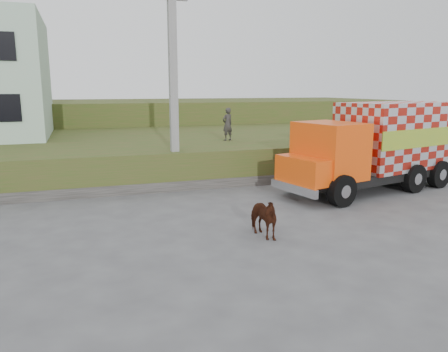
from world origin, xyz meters
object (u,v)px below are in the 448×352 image
object	(u,v)px
utility_pole	(173,85)
cargo_truck	(377,145)
cow	(261,217)
pedestrian	(227,124)

from	to	relation	value
utility_pole	cargo_truck	distance (m)	8.27
cow	pedestrian	world-z (taller)	pedestrian
cow	pedestrian	xyz separation A→B (m)	(2.18, 9.20, 1.71)
utility_pole	pedestrian	world-z (taller)	utility_pole
cargo_truck	cow	xyz separation A→B (m)	(-6.53, -3.82, -1.19)
utility_pole	pedestrian	distance (m)	4.52
cow	pedestrian	size ratio (longest dim) A/B	0.86
cargo_truck	pedestrian	world-z (taller)	cargo_truck
pedestrian	utility_pole	bearing A→B (deg)	18.77
cow	pedestrian	bearing A→B (deg)	65.78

